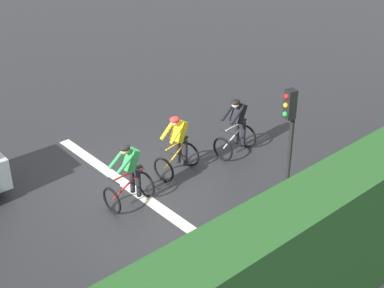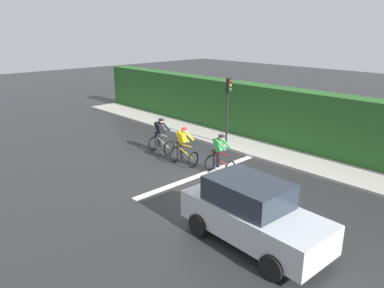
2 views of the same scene
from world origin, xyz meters
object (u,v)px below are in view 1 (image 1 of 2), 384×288
object	(u,v)px
cyclist_lead	(236,127)
cyclist_mid	(129,176)
cyclist_second	(178,146)
traffic_light_near_crossing	(289,138)

from	to	relation	value
cyclist_lead	cyclist_mid	size ratio (longest dim) A/B	1.00
cyclist_second	traffic_light_near_crossing	xyz separation A→B (m)	(3.24, 0.39, 1.43)
cyclist_lead	cyclist_second	xyz separation A→B (m)	(-0.27, -1.87, 0.00)
cyclist_lead	traffic_light_near_crossing	size ratio (longest dim) A/B	0.50
cyclist_second	cyclist_mid	xyz separation A→B (m)	(0.34, -1.77, 0.00)
cyclist_lead	traffic_light_near_crossing	world-z (taller)	traffic_light_near_crossing
traffic_light_near_crossing	cyclist_lead	bearing A→B (deg)	153.43
cyclist_second	cyclist_mid	distance (m)	1.80
traffic_light_near_crossing	cyclist_second	bearing A→B (deg)	-173.16
cyclist_lead	traffic_light_near_crossing	bearing A→B (deg)	-26.57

